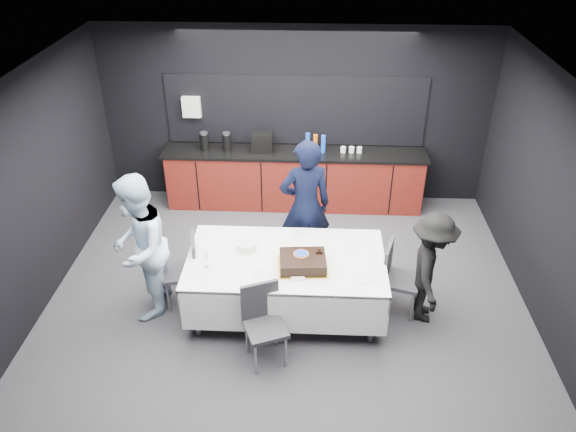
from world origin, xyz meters
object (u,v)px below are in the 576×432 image
at_px(plate_stack, 247,246).
at_px(chair_left, 186,266).
at_px(chair_right, 396,273).
at_px(person_right, 431,268).
at_px(cake_assembly, 303,262).
at_px(chair_near, 263,318).
at_px(champagne_flute, 205,256).
at_px(person_center, 305,206).
at_px(person_left, 139,248).
at_px(party_table, 286,267).

distance_m(plate_stack, chair_left, 0.80).
distance_m(chair_right, person_right, 0.43).
distance_m(cake_assembly, chair_near, 0.80).
height_order(champagne_flute, person_center, person_center).
relative_size(cake_assembly, chair_right, 0.64).
relative_size(plate_stack, chair_right, 0.26).
xyz_separation_m(chair_right, person_right, (0.37, -0.12, 0.18)).
xyz_separation_m(chair_left, person_left, (-0.48, -0.19, 0.38)).
height_order(plate_stack, chair_near, chair_near).
distance_m(chair_near, person_left, 1.70).
bearing_deg(person_right, cake_assembly, 102.23).
height_order(cake_assembly, person_right, person_right).
height_order(champagne_flute, chair_near, champagne_flute).
xyz_separation_m(chair_left, chair_right, (2.54, -0.03, 0.00)).
distance_m(plate_stack, person_center, 1.05).
xyz_separation_m(champagne_flute, person_center, (1.10, 1.17, -0.01)).
height_order(party_table, cake_assembly, cake_assembly).
relative_size(cake_assembly, plate_stack, 2.43).
xyz_separation_m(chair_left, person_center, (1.43, 0.84, 0.40)).
distance_m(party_table, person_left, 1.73).
height_order(party_table, person_right, person_right).
xyz_separation_m(party_table, person_left, (-1.70, -0.07, 0.27)).
distance_m(party_table, chair_near, 0.81).
bearing_deg(person_right, chair_right, 79.09).
height_order(chair_right, person_right, person_right).
bearing_deg(person_left, champagne_flute, 77.95).
xyz_separation_m(cake_assembly, chair_right, (1.12, 0.25, -0.31)).
bearing_deg(chair_right, champagne_flute, -172.04).
xyz_separation_m(cake_assembly, person_right, (1.48, 0.13, -0.14)).
bearing_deg(person_left, chair_left, 109.73).
xyz_separation_m(party_table, cake_assembly, (0.20, -0.16, 0.21)).
height_order(chair_left, chair_near, same).
xyz_separation_m(champagne_flute, chair_left, (-0.33, 0.34, -0.40)).
bearing_deg(champagne_flute, person_right, 4.20).
relative_size(chair_right, person_right, 0.65).
bearing_deg(plate_stack, cake_assembly, -25.17).
xyz_separation_m(cake_assembly, champagne_flute, (-1.10, -0.06, 0.09)).
bearing_deg(person_left, person_center, 116.65).
distance_m(party_table, chair_left, 1.23).
bearing_deg(cake_assembly, chair_near, -123.70).
height_order(plate_stack, person_left, person_left).
xyz_separation_m(champagne_flute, person_left, (-0.80, 0.15, -0.02)).
bearing_deg(cake_assembly, chair_right, 12.70).
bearing_deg(person_center, person_left, 14.94).
distance_m(chair_left, person_center, 1.70).
distance_m(party_table, plate_stack, 0.54).
bearing_deg(chair_right, cake_assembly, -167.30).
relative_size(chair_near, person_left, 0.51).
relative_size(champagne_flute, chair_left, 0.24).
xyz_separation_m(cake_assembly, person_center, (0.00, 1.11, 0.08)).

